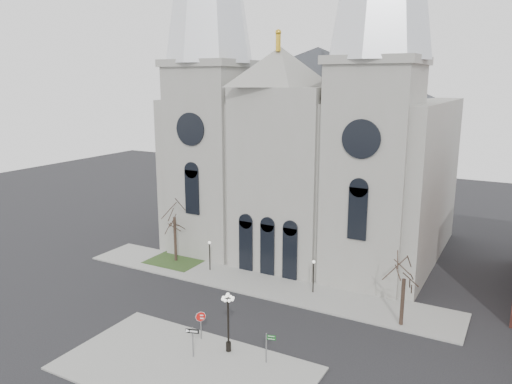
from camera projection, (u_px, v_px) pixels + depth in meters
The scene contains 13 objects.
ground at pixel (192, 329), 41.32m from camera, with size 160.00×160.00×0.00m, color black.
sidewalk_near at pixel (185, 368), 35.62m from camera, with size 18.00×10.00×0.14m, color gray.
sidewalk_far at pixel (256, 283), 50.70m from camera, with size 40.00×6.00×0.14m, color gray.
grass_patch at pixel (176, 261), 56.74m from camera, with size 6.00×5.00×0.18m, color #2C401B.
cathedral at pixel (306, 96), 56.80m from camera, with size 33.00×26.66×54.00m.
tree_left at pixel (174, 214), 55.54m from camera, with size 3.20×3.20×7.50m.
tree_right at pixel (404, 276), 40.96m from camera, with size 3.20×3.20×6.00m.
ped_lamp_left at pixel (210, 251), 53.47m from camera, with size 0.32×0.32×3.26m.
ped_lamp_right at pixel (313, 271), 47.81m from camera, with size 0.32×0.32×3.26m.
stop_sign at pixel (201, 319), 39.18m from camera, with size 0.78×0.37×2.36m.
globe_lamp at pixel (228, 315), 37.14m from camera, with size 1.03×1.03×4.74m.
one_way_sign at pixel (193, 337), 36.66m from camera, with size 1.00×0.36×2.37m.
street_name_sign at pixel (267, 346), 35.94m from camera, with size 0.72×0.24×2.31m.
Camera 1 is at (22.91, -30.55, 20.19)m, focal length 35.00 mm.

